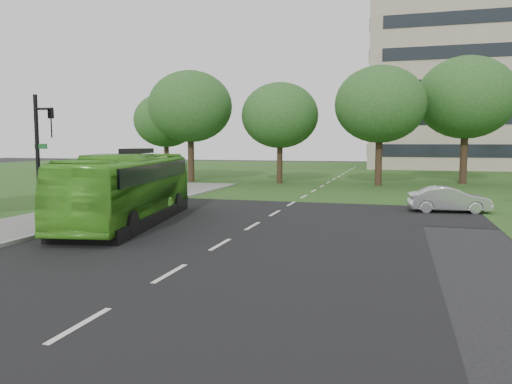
% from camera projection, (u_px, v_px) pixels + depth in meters
% --- Properties ---
extents(ground, '(160.00, 160.00, 0.00)m').
position_uv_depth(ground, '(198.00, 258.00, 15.49)').
color(ground, black).
rests_on(ground, ground).
extents(street_surfaces, '(120.00, 120.00, 0.15)m').
position_uv_depth(street_surfaces, '(310.00, 190.00, 37.36)').
color(street_surfaces, black).
rests_on(street_surfaces, ground).
extents(tree_park_a, '(7.43, 7.43, 9.87)m').
position_uv_depth(tree_park_a, '(190.00, 107.00, 44.23)').
color(tree_park_a, black).
rests_on(tree_park_a, ground).
extents(tree_park_b, '(6.60, 6.60, 8.66)m').
position_uv_depth(tree_park_b, '(280.00, 116.00, 42.71)').
color(tree_park_b, black).
rests_on(tree_park_b, ground).
extents(tree_park_c, '(7.32, 7.32, 9.72)m').
position_uv_depth(tree_park_c, '(380.00, 105.00, 40.32)').
color(tree_park_c, black).
rests_on(tree_park_c, ground).
extents(tree_park_d, '(8.14, 8.14, 10.77)m').
position_uv_depth(tree_park_d, '(466.00, 98.00, 42.00)').
color(tree_park_d, black).
rests_on(tree_park_d, ground).
extents(tree_park_f, '(6.31, 6.31, 8.43)m').
position_uv_depth(tree_park_f, '(166.00, 120.00, 49.54)').
color(tree_park_f, black).
rests_on(tree_park_f, ground).
extents(bus, '(4.42, 11.29, 3.07)m').
position_uv_depth(bus, '(129.00, 189.00, 22.00)').
color(bus, '#50AD29').
rests_on(bus, ground).
extents(sedan, '(4.12, 1.84, 1.31)m').
position_uv_depth(sedan, '(449.00, 199.00, 25.47)').
color(sedan, '#BBBCC1').
rests_on(sedan, ground).
extents(traffic_light, '(0.86, 0.23, 5.35)m').
position_uv_depth(traffic_light, '(41.00, 154.00, 18.75)').
color(traffic_light, black).
rests_on(traffic_light, ground).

